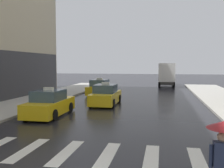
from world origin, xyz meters
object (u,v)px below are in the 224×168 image
(taxi_second, at_px, (106,96))
(taxi_third, at_px, (100,88))
(box_truck, at_px, (167,74))
(taxi_lead, at_px, (49,104))

(taxi_second, xyz_separation_m, taxi_third, (-2.01, 6.25, 0.00))
(taxi_third, xyz_separation_m, box_truck, (7.04, 12.17, 1.13))
(taxi_lead, bearing_deg, box_truck, 72.21)
(taxi_lead, xyz_separation_m, box_truck, (7.53, 23.46, 1.13))
(taxi_lead, distance_m, taxi_second, 5.63)
(taxi_second, xyz_separation_m, box_truck, (5.03, 18.42, 1.13))
(taxi_second, relative_size, box_truck, 0.60)
(taxi_second, bearing_deg, taxi_lead, -116.32)
(box_truck, bearing_deg, taxi_third, -120.04)
(taxi_third, bearing_deg, box_truck, 59.96)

